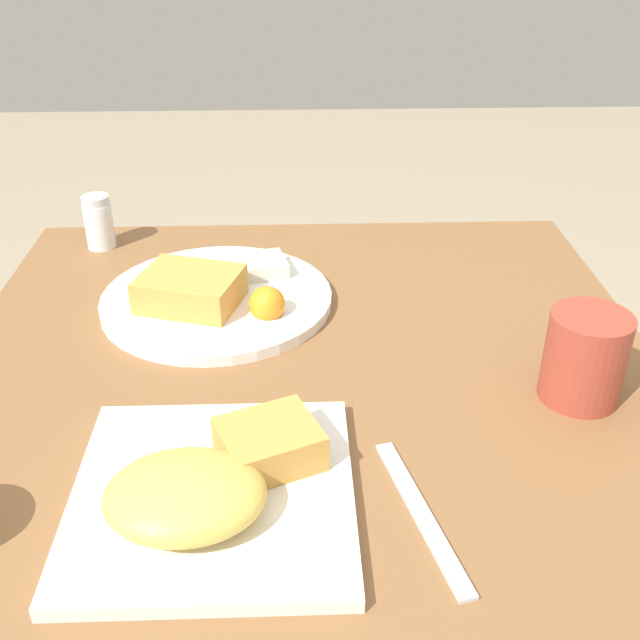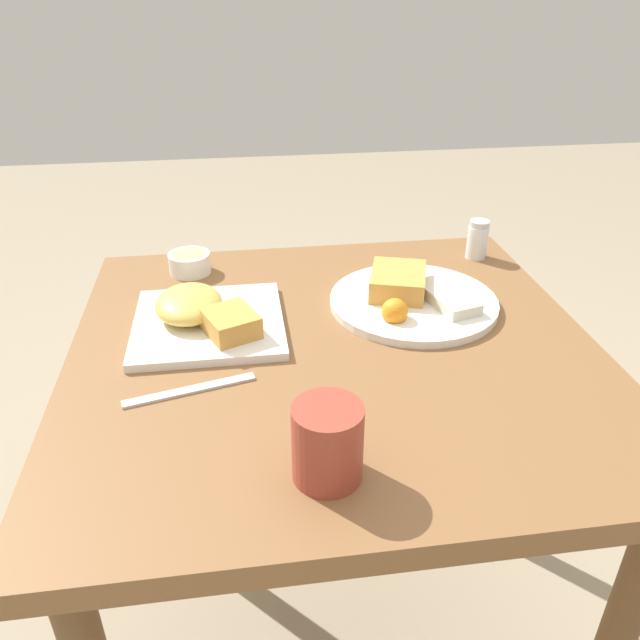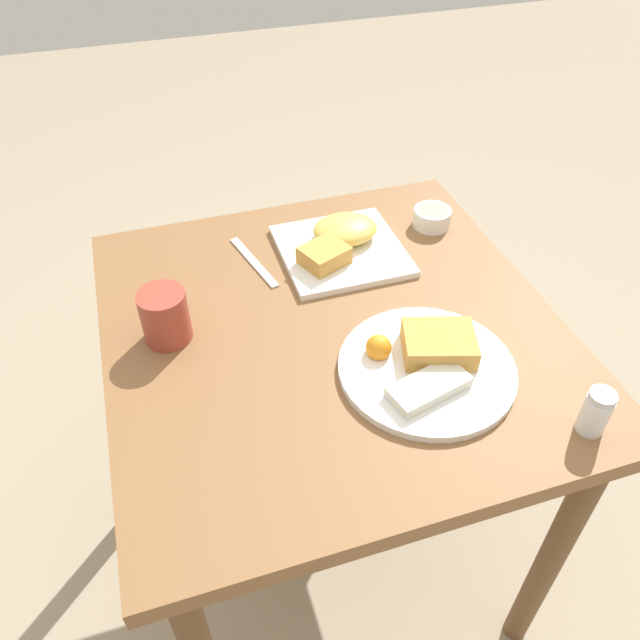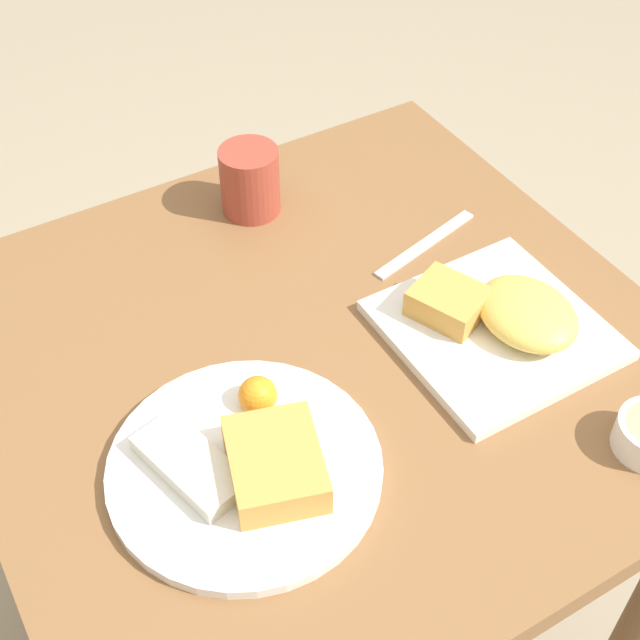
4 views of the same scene
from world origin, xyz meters
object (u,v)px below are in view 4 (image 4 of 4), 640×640
Objects in this scene: butter_knife at (425,244)px; plate_oval_far at (248,463)px; coffee_mug at (250,181)px; plate_square_near at (501,320)px.

plate_oval_far is at bearing 14.99° from butter_knife.
butter_knife is (0.21, -0.37, -0.01)m from plate_oval_far.
coffee_mug is (0.40, -0.21, 0.03)m from plate_oval_far.
plate_oval_far is at bearing 152.16° from coffee_mug.
butter_knife is at bearing -138.91° from coffee_mug.
plate_oval_far is 1.58× the size of butter_knife.
plate_oval_far reaches higher than butter_knife.
butter_knife is (0.18, -0.02, -0.02)m from plate_square_near.
butter_knife is at bearing -5.50° from plate_square_near.
plate_square_near is 0.40m from coffee_mug.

